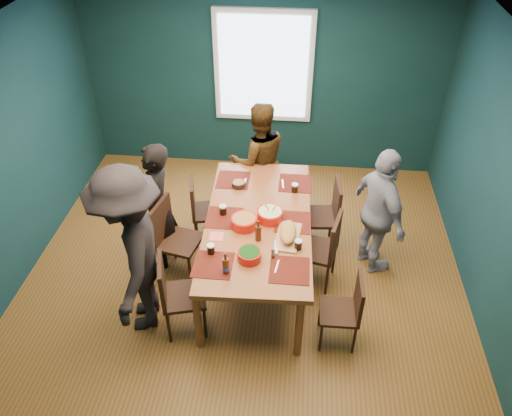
{
  "coord_description": "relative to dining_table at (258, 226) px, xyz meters",
  "views": [
    {
      "loc": [
        0.54,
        -4.03,
        4.15
      ],
      "look_at": [
        0.13,
        0.09,
        0.97
      ],
      "focal_mm": 35.0,
      "sensor_mm": 36.0,
      "label": 1
    }
  ],
  "objects": [
    {
      "name": "room",
      "position": [
        -0.16,
        0.22,
        0.61
      ],
      "size": [
        5.01,
        5.01,
        2.71
      ],
      "color": "brown",
      "rests_on": "ground"
    },
    {
      "name": "dining_table",
      "position": [
        0.0,
        0.0,
        0.0
      ],
      "size": [
        1.19,
        2.25,
        0.84
      ],
      "rotation": [
        0.0,
        0.0,
        0.04
      ],
      "color": "brown",
      "rests_on": "floor"
    },
    {
      "name": "chair_left_far",
      "position": [
        -0.75,
        0.61,
        -0.25
      ],
      "size": [
        0.47,
        0.47,
        0.87
      ],
      "rotation": [
        0.0,
        0.0,
        0.21
      ],
      "color": "#311C10",
      "rests_on": "floor"
    },
    {
      "name": "chair_left_mid",
      "position": [
        -0.97,
        0.01,
        -0.2
      ],
      "size": [
        0.52,
        0.52,
        0.96
      ],
      "rotation": [
        0.0,
        0.0,
        -0.22
      ],
      "color": "#311C10",
      "rests_on": "floor"
    },
    {
      "name": "chair_left_near",
      "position": [
        -0.75,
        -0.81,
        -0.22
      ],
      "size": [
        0.51,
        0.51,
        0.93
      ],
      "rotation": [
        0.0,
        0.0,
        0.26
      ],
      "color": "#311C10",
      "rests_on": "floor"
    },
    {
      "name": "chair_right_far",
      "position": [
        0.76,
        0.61,
        -0.21
      ],
      "size": [
        0.46,
        0.46,
        0.94
      ],
      "rotation": [
        0.0,
        0.0,
        0.09
      ],
      "color": "#311C10",
      "rests_on": "floor"
    },
    {
      "name": "chair_right_mid",
      "position": [
        0.73,
        0.0,
        -0.22
      ],
      "size": [
        0.5,
        0.5,
        0.92
      ],
      "rotation": [
        0.0,
        0.0,
        -0.24
      ],
      "color": "#311C10",
      "rests_on": "floor"
    },
    {
      "name": "chair_right_near",
      "position": [
        0.94,
        -0.8,
        -0.28
      ],
      "size": [
        0.38,
        0.38,
        0.83
      ],
      "rotation": [
        0.0,
        0.0,
        0.02
      ],
      "color": "#311C10",
      "rests_on": "floor"
    },
    {
      "name": "person_far_left",
      "position": [
        -1.14,
        0.18,
        0.02
      ],
      "size": [
        0.39,
        0.58,
        1.57
      ],
      "primitive_type": "imported",
      "rotation": [
        0.0,
        0.0,
        4.74
      ],
      "color": "black",
      "rests_on": "floor"
    },
    {
      "name": "person_back",
      "position": [
        -0.11,
        1.28,
        0.02
      ],
      "size": [
        0.9,
        0.79,
        1.56
      ],
      "primitive_type": "imported",
      "rotation": [
        0.0,
        0.0,
        3.46
      ],
      "color": "black",
      "rests_on": "floor"
    },
    {
      "name": "person_right",
      "position": [
        1.3,
        0.33,
        0.02
      ],
      "size": [
        0.73,
        0.99,
        1.56
      ],
      "primitive_type": "imported",
      "rotation": [
        0.0,
        0.0,
        2.0
      ],
      "color": "white",
      "rests_on": "floor"
    },
    {
      "name": "person_near_left",
      "position": [
        -1.14,
        -0.72,
        0.17
      ],
      "size": [
        0.9,
        1.31,
        1.86
      ],
      "primitive_type": "imported",
      "rotation": [
        0.0,
        0.0,
        4.89
      ],
      "color": "black",
      "rests_on": "floor"
    },
    {
      "name": "bowl_salad",
      "position": [
        -0.14,
        -0.12,
        0.14
      ],
      "size": [
        0.27,
        0.27,
        0.11
      ],
      "color": "red",
      "rests_on": "dining_table"
    },
    {
      "name": "bowl_dumpling",
      "position": [
        0.12,
        0.02,
        0.14
      ],
      "size": [
        0.27,
        0.27,
        0.26
      ],
      "color": "red",
      "rests_on": "dining_table"
    },
    {
      "name": "bowl_herbs",
      "position": [
        -0.03,
        -0.6,
        0.13
      ],
      "size": [
        0.23,
        0.23,
        0.1
      ],
      "color": "red",
      "rests_on": "dining_table"
    },
    {
      "name": "cutting_board",
      "position": [
        0.32,
        -0.25,
        0.14
      ],
      "size": [
        0.29,
        0.58,
        0.13
      ],
      "rotation": [
        0.0,
        0.0,
        -0.1
      ],
      "color": "tan",
      "rests_on": "dining_table"
    },
    {
      "name": "small_bowl",
      "position": [
        -0.28,
        0.59,
        0.11
      ],
      "size": [
        0.16,
        0.16,
        0.06
      ],
      "color": "black",
      "rests_on": "dining_table"
    },
    {
      "name": "beer_bottle_a",
      "position": [
        -0.22,
        -0.81,
        0.17
      ],
      "size": [
        0.07,
        0.07,
        0.25
      ],
      "color": "#431E0B",
      "rests_on": "dining_table"
    },
    {
      "name": "beer_bottle_b",
      "position": [
        0.03,
        -0.31,
        0.17
      ],
      "size": [
        0.06,
        0.06,
        0.24
      ],
      "color": "#431E0B",
      "rests_on": "dining_table"
    },
    {
      "name": "cola_glass_a",
      "position": [
        -0.41,
        -0.56,
        0.14
      ],
      "size": [
        0.08,
        0.08,
        0.11
      ],
      "color": "black",
      "rests_on": "dining_table"
    },
    {
      "name": "cola_glass_b",
      "position": [
        0.43,
        -0.41,
        0.14
      ],
      "size": [
        0.08,
        0.08,
        0.11
      ],
      "color": "black",
      "rests_on": "dining_table"
    },
    {
      "name": "cola_glass_c",
      "position": [
        0.36,
        0.56,
        0.14
      ],
      "size": [
        0.07,
        0.07,
        0.1
      ],
      "color": "black",
      "rests_on": "dining_table"
    },
    {
      "name": "cola_glass_d",
      "position": [
        -0.38,
        0.06,
        0.14
      ],
      "size": [
        0.08,
        0.08,
        0.11
      ],
      "color": "black",
      "rests_on": "dining_table"
    },
    {
      "name": "napkin_a",
      "position": [
        0.33,
        0.1,
        0.08
      ],
      "size": [
        0.15,
        0.15,
        0.0
      ],
      "primitive_type": "cube",
      "rotation": [
        0.0,
        0.0,
        -0.18
      ],
      "color": "#F86B68",
      "rests_on": "dining_table"
    },
    {
      "name": "napkin_b",
      "position": [
        -0.4,
        -0.31,
        0.08
      ],
      "size": [
        0.15,
        0.15,
        0.0
      ],
      "primitive_type": "cube",
      "rotation": [
        0.0,
        0.0,
        0.06
      ],
      "color": "#F86B68",
      "rests_on": "dining_table"
    },
    {
      "name": "napkin_c",
      "position": [
        0.37,
        -0.69,
        0.08
      ],
      "size": [
        0.16,
        0.16,
        0.0
      ],
      "primitive_type": "cube",
      "rotation": [
        0.0,
        0.0,
        0.52
      ],
      "color": "#F86B68",
      "rests_on": "dining_table"
    }
  ]
}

